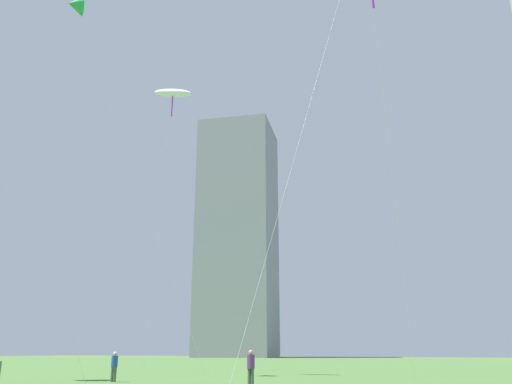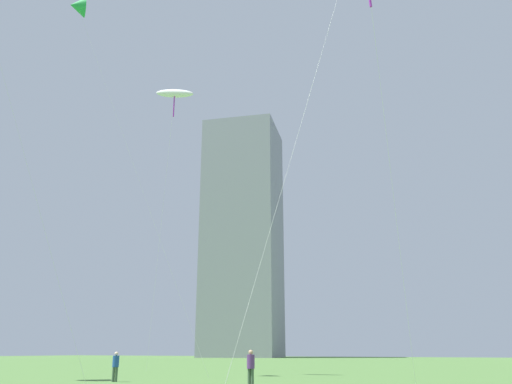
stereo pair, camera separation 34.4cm
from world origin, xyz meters
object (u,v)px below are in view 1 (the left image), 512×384
person_standing_2 (251,365)px  distant_highrise_0 (238,236)px  kite_flying_4 (173,93)px  person_standing_1 (114,364)px  kite_flying_3 (76,5)px

person_standing_2 → distant_highrise_0: 117.95m
person_standing_2 → kite_flying_4: kite_flying_4 is taller
person_standing_2 → kite_flying_4: size_ratio=0.08×
person_standing_2 → person_standing_1: bearing=178.9°
person_standing_1 → person_standing_2: size_ratio=0.94×
person_standing_2 → distant_highrise_0: bearing=117.8°
distant_highrise_0 → person_standing_2: bearing=-75.5°
person_standing_2 → distant_highrise_0: distant_highrise_0 is taller
person_standing_1 → kite_flying_4: (-2.13, 7.19, 21.84)m
person_standing_1 → kite_flying_3: kite_flying_3 is taller
kite_flying_3 → kite_flying_4: (6.14, 5.97, -6.91)m
person_standing_2 → kite_flying_3: (-17.34, 1.30, 28.69)m
kite_flying_4 → distant_highrise_0: bearing=114.9°
person_standing_1 → distant_highrise_0: (-45.11, 99.85, 31.54)m
kite_flying_3 → kite_flying_4: size_ratio=1.30×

